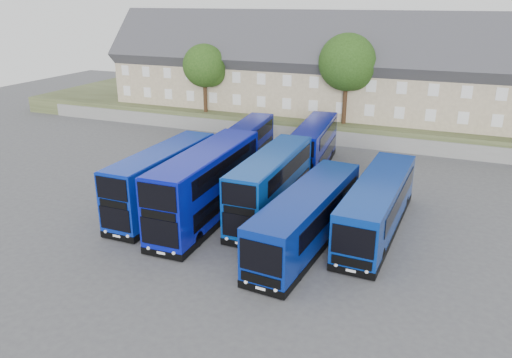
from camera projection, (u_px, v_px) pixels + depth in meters
The scene contains 13 objects.
ground at pixel (218, 240), 31.52m from camera, with size 120.00×120.00×0.00m, color #4A4A50.
retaining_wall at pixel (321, 136), 52.09m from camera, with size 70.00×0.40×1.50m, color slate.
earth_bank at pixel (343, 115), 60.69m from camera, with size 80.00×20.00×2.00m, color #404929.
terrace_row at pixel (365, 74), 54.22m from camera, with size 60.00×10.40×11.20m.
dd_front_left at pixel (163, 181), 35.34m from camera, with size 2.62×11.16×4.42m.
dd_front_mid at pixel (206, 187), 33.73m from camera, with size 3.06×12.27×4.86m.
dd_front_right at pixel (271, 186), 34.43m from camera, with size 2.65×11.10×4.40m.
dd_rear_left at pixel (247, 147), 44.40m from camera, with size 3.13×9.99×3.90m.
dd_rear_right at pixel (314, 147), 44.06m from camera, with size 3.18×10.41×4.08m.
coach_east_a at pixel (307, 219), 30.43m from camera, with size 3.69×12.99×3.51m.
coach_east_b at pixel (377, 207), 32.19m from camera, with size 3.19×12.91×3.50m.
tree_west at pixel (206, 67), 55.85m from camera, with size 4.80×4.80×7.65m.
tree_mid at pixel (349, 64), 50.20m from camera, with size 5.76×5.76×9.18m.
Camera 1 is at (13.02, -25.21, 14.45)m, focal length 35.00 mm.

